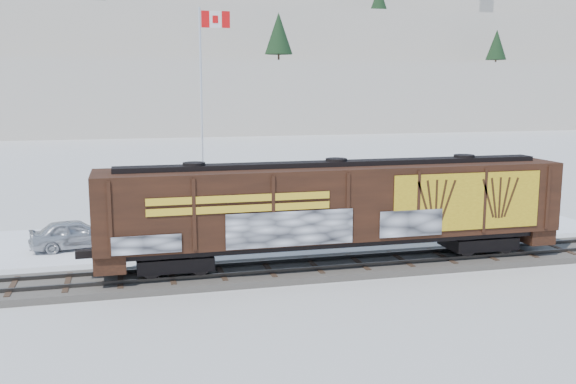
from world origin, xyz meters
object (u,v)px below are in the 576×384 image
object	(u,v)px
car_white	(237,217)
car_dark	(317,219)
car_silver	(75,234)
hopper_railcar	(336,205)
flagpole	(204,137)

from	to	relation	value
car_white	car_dark	distance (m)	4.36
car_dark	car_silver	bearing A→B (deg)	99.60
hopper_railcar	car_silver	xyz separation A→B (m)	(-11.09, 6.58, -2.09)
hopper_railcar	car_silver	distance (m)	13.06
car_dark	flagpole	bearing A→B (deg)	42.19
hopper_railcar	car_dark	world-z (taller)	hopper_railcar
hopper_railcar	car_silver	size ratio (longest dim) A/B	4.68
hopper_railcar	car_dark	xyz separation A→B (m)	(1.37, 7.17, -2.10)
flagpole	car_white	world-z (taller)	flagpole
flagpole	car_dark	world-z (taller)	flagpole
hopper_railcar	flagpole	distance (m)	15.09
car_white	car_dark	world-z (taller)	car_white
flagpole	car_silver	size ratio (longest dim) A/B	2.96
hopper_railcar	flagpole	world-z (taller)	flagpole
car_dark	car_white	bearing A→B (deg)	83.64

